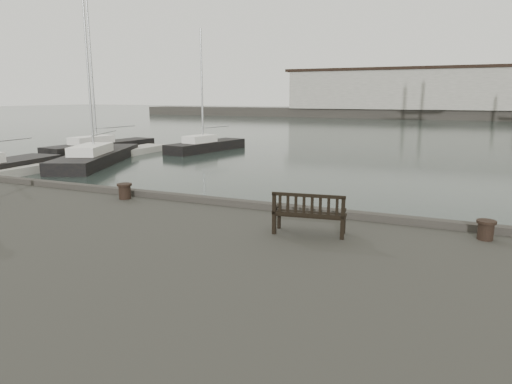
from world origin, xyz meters
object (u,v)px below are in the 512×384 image
(bench, at_px, (309,221))
(yacht_c, at_px, (98,160))
(yacht_d, at_px, (206,148))
(bollard_right, at_px, (486,230))
(yacht_b, at_px, (102,149))
(bollard_left, at_px, (125,191))

(bench, bearing_deg, yacht_c, 135.33)
(bench, xyz_separation_m, yacht_d, (-16.96, 24.86, -1.63))
(bollard_right, relative_size, yacht_b, 0.03)
(bench, distance_m, yacht_c, 25.44)
(yacht_c, bearing_deg, bench, -59.61)
(yacht_c, distance_m, yacht_d, 10.19)
(yacht_b, distance_m, yacht_c, 7.09)
(bollard_right, bearing_deg, bench, -162.49)
(bollard_left, distance_m, bollard_right, 9.92)
(bench, bearing_deg, yacht_b, 132.39)
(bench, bearing_deg, bollard_left, 161.01)
(bollard_right, xyz_separation_m, yacht_c, (-23.97, 14.08, -1.53))
(yacht_d, bearing_deg, yacht_c, -98.70)
(bollard_right, bearing_deg, yacht_c, 149.58)
(bench, relative_size, yacht_d, 0.16)
(yacht_c, bearing_deg, yacht_d, 48.11)
(bench, distance_m, bollard_left, 6.38)
(yacht_b, bearing_deg, yacht_d, 33.72)
(bench, distance_m, yacht_b, 32.36)
(bollard_left, relative_size, bollard_right, 1.09)
(yacht_c, relative_size, yacht_d, 1.41)
(bench, height_order, bollard_left, bench)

